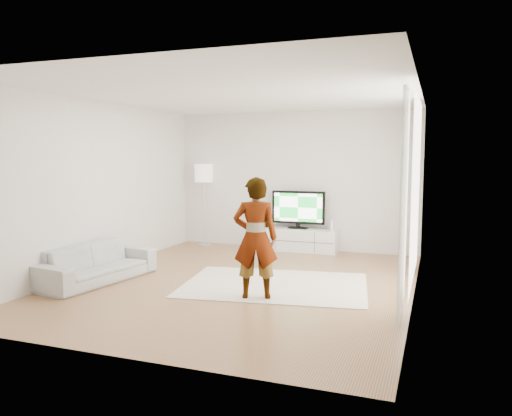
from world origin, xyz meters
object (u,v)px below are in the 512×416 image
(sofa, at_px, (97,263))
(floor_lamp, at_px, (204,177))
(rug, at_px, (275,285))
(player, at_px, (255,238))
(media_console, at_px, (298,240))
(television, at_px, (298,208))

(sofa, bearing_deg, floor_lamp, 5.08)
(rug, height_order, player, player)
(media_console, bearing_deg, television, 90.00)
(media_console, relative_size, sofa, 0.84)
(television, height_order, sofa, television)
(television, xyz_separation_m, sofa, (-2.23, -3.46, -0.58))
(media_console, bearing_deg, floor_lamp, -178.19)
(player, height_order, sofa, player)
(rug, bearing_deg, television, 98.17)
(media_console, relative_size, player, 0.99)
(player, distance_m, floor_lamp, 4.22)
(rug, height_order, floor_lamp, floor_lamp)
(sofa, bearing_deg, player, -82.52)
(player, relative_size, floor_lamp, 0.94)
(media_console, relative_size, rug, 0.60)
(media_console, height_order, television, television)
(floor_lamp, bearing_deg, sofa, -93.02)
(television, distance_m, rug, 2.92)
(media_console, distance_m, rug, 2.77)
(player, bearing_deg, television, -102.75)
(media_console, relative_size, floor_lamp, 0.93)
(sofa, distance_m, floor_lamp, 3.58)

